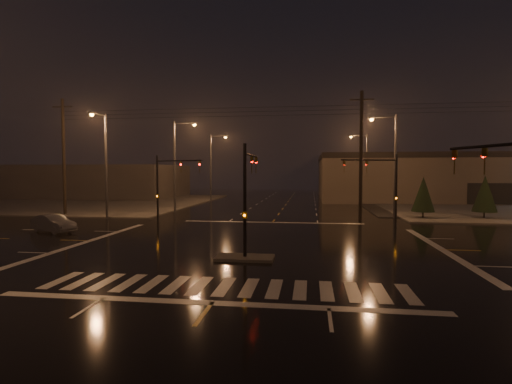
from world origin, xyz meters
TOP-DOWN VIEW (x-y plane):
  - ground at (0.00, 0.00)m, footprint 140.00×140.00m
  - sidewalk_nw at (-30.00, 30.00)m, footprint 36.00×36.00m
  - median_island at (0.00, -4.00)m, footprint 3.00×1.60m
  - crosswalk at (0.00, -9.00)m, footprint 15.00×2.60m
  - stop_bar_near at (0.00, -11.00)m, footprint 16.00×0.50m
  - stop_bar_far at (0.00, 11.00)m, footprint 16.00×0.50m
  - retail_building at (35.00, 45.99)m, footprint 60.20×28.30m
  - commercial_block at (-35.00, 42.00)m, footprint 30.00×18.00m
  - signal_mast_median at (0.00, -3.07)m, footprint 0.25×4.59m
  - signal_mast_ne at (9.50, 10.14)m, footprint 4.84×1.86m
  - signal_mast_nw at (-9.50, 10.14)m, footprint 4.84×1.86m
  - streetlight_1 at (-11.18, 18.00)m, footprint 2.77×0.32m
  - streetlight_2 at (-11.18, 34.00)m, footprint 2.77×0.32m
  - streetlight_3 at (11.18, 16.00)m, footprint 2.77×0.32m
  - streetlight_4 at (11.18, 36.00)m, footprint 2.77×0.32m
  - streetlight_5 at (-16.00, 11.18)m, footprint 0.32×2.77m
  - utility_pole_0 at (-22.00, 14.00)m, footprint 2.20×0.32m
  - utility_pole_1 at (8.00, 14.00)m, footprint 2.20×0.32m
  - conifer_0 at (14.10, 15.78)m, footprint 2.15×2.15m
  - conifer_1 at (19.86, 16.36)m, footprint 2.22×2.22m
  - car_crossing at (-15.75, 3.10)m, footprint 4.21×2.90m

SIDE VIEW (x-z plane):
  - ground at x=0.00m, z-range 0.00..0.00m
  - crosswalk at x=0.00m, z-range 0.00..0.01m
  - stop_bar_near at x=0.00m, z-range 0.00..0.01m
  - stop_bar_far at x=0.00m, z-range 0.00..0.01m
  - sidewalk_nw at x=-30.00m, z-range 0.00..0.12m
  - median_island at x=0.00m, z-range 0.00..0.15m
  - car_crossing at x=-15.75m, z-range 0.00..1.31m
  - conifer_0 at x=14.10m, z-range 0.35..4.40m
  - conifer_1 at x=19.86m, z-range 0.35..4.52m
  - commercial_block at x=-35.00m, z-range 0.00..5.60m
  - signal_mast_median at x=0.00m, z-range 0.75..6.75m
  - signal_mast_ne at x=9.50m, z-range 0.79..6.79m
  - signal_mast_nw at x=-9.50m, z-range 0.79..6.79m
  - retail_building at x=35.00m, z-range 0.24..7.44m
  - streetlight_1 at x=-11.18m, z-range 0.80..10.80m
  - streetlight_2 at x=-11.18m, z-range 0.80..10.80m
  - streetlight_3 at x=11.18m, z-range 0.80..10.80m
  - streetlight_4 at x=11.18m, z-range 0.80..10.80m
  - streetlight_5 at x=-16.00m, z-range 0.80..10.80m
  - utility_pole_0 at x=-22.00m, z-range 0.13..12.13m
  - utility_pole_1 at x=8.00m, z-range 0.13..12.13m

